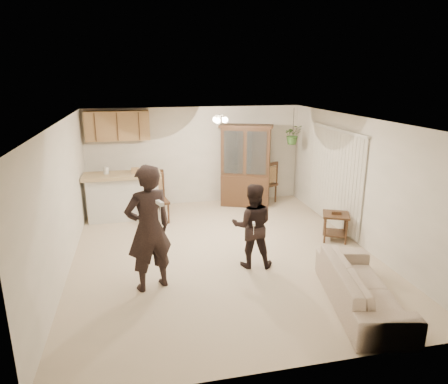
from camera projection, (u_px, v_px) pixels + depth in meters
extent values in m
plane|color=beige|center=(222.00, 252.00, 7.63)|extent=(6.50, 6.50, 0.00)
cube|color=white|center=(222.00, 120.00, 6.93)|extent=(5.50, 6.50, 0.02)
cube|color=beige|center=(196.00, 156.00, 10.33)|extent=(5.50, 0.02, 2.50)
cube|color=beige|center=(287.00, 272.00, 4.23)|extent=(5.50, 0.02, 2.50)
cube|color=beige|center=(63.00, 199.00, 6.71)|extent=(0.02, 6.50, 2.50)
cube|color=beige|center=(359.00, 181.00, 7.85)|extent=(0.02, 6.50, 2.50)
cube|color=silver|center=(124.00, 198.00, 9.31)|extent=(1.60, 0.55, 1.00)
cube|color=tan|center=(122.00, 175.00, 9.16)|extent=(1.75, 0.70, 0.08)
cube|color=#8C5E3D|center=(118.00, 126.00, 9.53)|extent=(1.50, 0.34, 0.70)
imported|color=#325923|center=(293.00, 135.00, 9.83)|extent=(0.43, 0.37, 0.48)
cylinder|color=black|center=(293.00, 121.00, 9.74)|extent=(0.01, 0.01, 0.65)
imported|color=beige|center=(362.00, 283.00, 5.76)|extent=(1.10, 1.98, 0.73)
imported|color=black|center=(149.00, 235.00, 6.12)|extent=(0.77, 0.64, 1.80)
imported|color=black|center=(252.00, 230.00, 6.93)|extent=(0.75, 0.65, 1.35)
cube|color=#322112|center=(245.00, 190.00, 10.33)|extent=(1.31, 0.91, 0.81)
cube|color=#322112|center=(246.00, 151.00, 10.04)|extent=(1.29, 0.85, 1.22)
cube|color=silver|center=(246.00, 151.00, 10.04)|extent=(0.99, 0.41, 1.07)
cube|color=#322112|center=(246.00, 126.00, 9.87)|extent=(1.42, 0.97, 0.06)
cube|color=#322112|center=(336.00, 215.00, 8.06)|extent=(0.68, 0.68, 0.04)
cube|color=#322112|center=(335.00, 233.00, 8.17)|extent=(0.57, 0.57, 0.03)
cube|color=#322112|center=(336.00, 212.00, 8.05)|extent=(0.22, 0.19, 0.06)
cube|color=#322112|center=(157.00, 202.00, 9.10)|extent=(0.56, 0.56, 0.05)
cube|color=#A07450|center=(157.00, 189.00, 9.02)|extent=(0.36, 0.10, 0.42)
cube|color=#322112|center=(156.00, 178.00, 8.94)|extent=(0.44, 0.12, 0.08)
cube|color=#322112|center=(155.00, 193.00, 9.98)|extent=(0.52, 0.52, 0.05)
cube|color=#A07450|center=(155.00, 182.00, 9.90)|extent=(0.32, 0.11, 0.38)
cube|color=#322112|center=(154.00, 173.00, 9.83)|extent=(0.40, 0.12, 0.08)
cube|color=#322112|center=(265.00, 184.00, 10.55)|extent=(0.66, 0.66, 0.05)
cube|color=#A07450|center=(265.00, 173.00, 10.47)|extent=(0.34, 0.20, 0.43)
cube|color=#322112|center=(266.00, 163.00, 10.39)|extent=(0.42, 0.24, 0.09)
cube|color=white|center=(160.00, 203.00, 5.57)|extent=(0.11, 0.18, 0.05)
cube|color=white|center=(254.00, 224.00, 6.52)|extent=(0.07, 0.14, 0.04)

